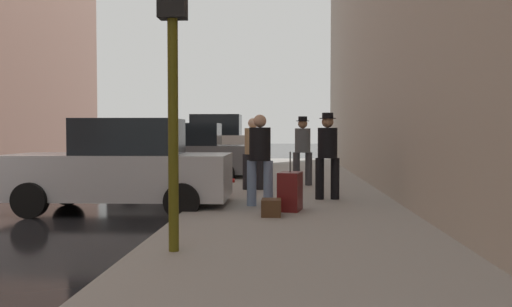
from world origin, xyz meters
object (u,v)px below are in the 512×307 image
Objects in this scene: parked_white_van at (213,143)px; traffic_light at (173,27)px; rolling_suitcase at (290,191)px; duffel_bag at (271,208)px; parked_gray_coupe at (184,154)px; pedestrian_in_tan_coat at (253,150)px; pedestrian_in_jeans at (260,155)px; pedestrian_with_fedora at (327,151)px; parked_silver_sedan at (122,168)px; pedestrian_with_beanie at (303,147)px; fire_hydrant at (225,178)px.

traffic_light is at bearing -84.00° from parked_white_van.
duffel_bag is at bearing -115.37° from rolling_suitcase.
pedestrian_in_tan_coat is at bearing -58.05° from parked_gray_coupe.
duffel_bag is (2.92, -8.00, -0.56)m from parked_gray_coupe.
pedestrian_in_jeans is 1.74m from pedestrian_with_fedora.
pedestrian_with_fedora reaches higher than pedestrian_in_tan_coat.
parked_white_van reaches higher than rolling_suitcase.
parked_gray_coupe is (-0.00, 6.56, 0.00)m from parked_silver_sedan.
traffic_light is 2.11× the size of pedestrian_in_jeans.
pedestrian_in_jeans is 1.50m from duffel_bag.
pedestrian_with_beanie is (0.91, 4.12, 0.03)m from pedestrian_in_jeans.
pedestrian_in_tan_coat is at bearing 85.86° from traffic_light.
pedestrian_in_jeans is at bearing -68.46° from parked_gray_coupe.
parked_silver_sedan is at bearing -130.38° from pedestrian_in_tan_coat.
pedestrian_with_fedora is 1.71× the size of rolling_suitcase.
traffic_light is 3.46× the size of rolling_suitcase.
fire_hydrant is at bearing 90.48° from traffic_light.
parked_silver_sedan is 5.00m from traffic_light.
parked_white_van is 2.59× the size of pedestrian_with_beanie.
fire_hydrant is 2.24m from pedestrian_in_jeans.
pedestrian_in_jeans is at bearing -139.97° from pedestrian_with_fedora.
parked_silver_sedan reaches higher than rolling_suitcase.
traffic_light reaches higher than pedestrian_in_jeans.
pedestrian_with_beanie is at bearing 85.81° from rolling_suitcase.
pedestrian_with_fedora reaches higher than duffel_bag.
pedestrian_in_tan_coat is (-1.64, 1.85, -0.03)m from pedestrian_with_fedora.
parked_white_van is 2.69× the size of pedestrian_in_jeans.
parked_gray_coupe is at bearing 113.77° from rolling_suitcase.
parked_silver_sedan and parked_gray_coupe have the same top height.
fire_hydrant is 2.93m from rolling_suitcase.
traffic_light is (0.05, -6.01, 2.26)m from fire_hydrant.
parked_white_van reaches higher than pedestrian_in_jeans.
pedestrian_with_beanie reaches higher than duffel_bag.
pedestrian_with_fedora is 2.73m from duffel_bag.
fire_hydrant is 1.60× the size of duffel_bag.
pedestrian_in_jeans is 0.96× the size of pedestrian_with_beanie.
parked_white_van is at bearing 96.00° from traffic_light.
pedestrian_in_jeans is at bearing 101.35° from duffel_bag.
parked_white_van is 10.90m from pedestrian_in_tan_coat.
rolling_suitcase is (1.38, 3.46, -2.27)m from traffic_light.
pedestrian_in_tan_coat is (2.36, 2.78, 0.26)m from parked_silver_sedan.
parked_silver_sedan is at bearing -132.35° from pedestrian_with_beanie.
traffic_light reaches higher than rolling_suitcase.
pedestrian_with_fedora is 2.48m from pedestrian_in_tan_coat.
traffic_light is at bearing -111.71° from rolling_suitcase.
duffel_bag is at bearing -114.72° from pedestrian_with_fedora.
parked_silver_sedan is 1.17× the size of traffic_light.
parked_white_van is at bearing 102.83° from rolling_suitcase.
parked_gray_coupe is 2.48× the size of pedestrian_in_jeans.
parked_gray_coupe is at bearing 143.54° from pedestrian_with_beanie.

